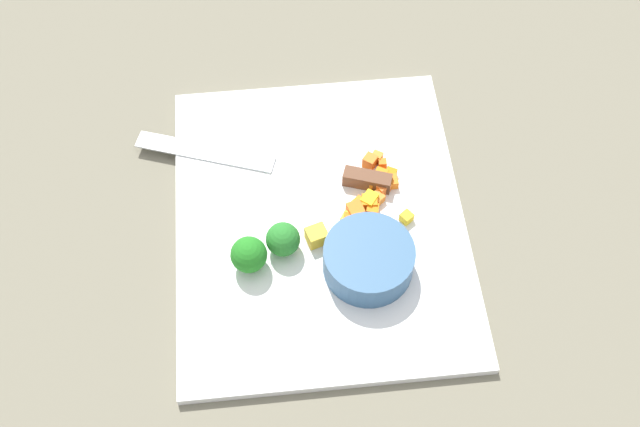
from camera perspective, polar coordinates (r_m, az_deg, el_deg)
ground_plane at (r=0.95m, az=0.00°, el=-0.70°), size 4.00×4.00×0.00m
cutting_board at (r=0.94m, az=0.00°, el=-0.51°), size 0.42×0.35×0.01m
prep_bowl at (r=0.89m, az=3.58°, el=-3.39°), size 0.10×0.10×0.04m
chef_knife at (r=0.97m, az=-1.13°, el=3.28°), size 0.13×0.32×0.02m
carrot_dice_0 at (r=0.98m, az=4.59°, el=3.68°), size 0.01×0.01×0.01m
carrot_dice_1 at (r=0.97m, az=5.18°, el=2.87°), size 0.02×0.02×0.01m
carrot_dice_2 at (r=0.93m, az=2.63°, el=0.05°), size 0.02×0.02×0.02m
carrot_dice_3 at (r=0.95m, az=4.25°, el=1.16°), size 0.02×0.02×0.01m
carrot_dice_4 at (r=0.93m, az=2.21°, el=-0.47°), size 0.02×0.02×0.01m
carrot_dice_5 at (r=0.96m, az=4.50°, el=2.00°), size 0.02×0.02×0.01m
carrot_dice_6 at (r=0.96m, az=3.68°, el=2.31°), size 0.02×0.02×0.01m
carrot_dice_7 at (r=0.94m, az=3.64°, el=0.80°), size 0.02×0.02×0.02m
carrot_dice_8 at (r=0.98m, az=3.68°, el=3.83°), size 0.02×0.02×0.02m
carrot_dice_9 at (r=0.98m, az=4.21°, el=4.18°), size 0.02×0.02×0.01m
carrot_dice_10 at (r=0.96m, az=5.21°, el=2.33°), size 0.02×0.02×0.01m
carrot_dice_11 at (r=0.97m, az=4.49°, el=2.87°), size 0.02×0.02×0.01m
carrot_dice_12 at (r=0.94m, az=2.82°, el=0.59°), size 0.02×0.02×0.02m
carrot_dice_13 at (r=0.94m, az=3.90°, el=0.11°), size 0.02×0.02×0.01m
pepper_dice_0 at (r=0.91m, az=-0.24°, el=-1.65°), size 0.03×0.03×0.02m
pepper_dice_1 at (r=0.94m, az=6.36°, el=-0.28°), size 0.02×0.02×0.01m
pepper_dice_2 at (r=0.94m, az=3.64°, el=0.94°), size 0.02×0.02×0.02m
pepper_dice_3 at (r=0.93m, az=2.07°, el=-0.41°), size 0.02×0.02×0.01m
broccoli_floret_0 at (r=0.89m, az=-5.24°, el=-3.04°), size 0.04×0.04×0.05m
broccoli_floret_1 at (r=0.90m, az=-2.73°, el=-1.92°), size 0.04×0.04×0.04m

